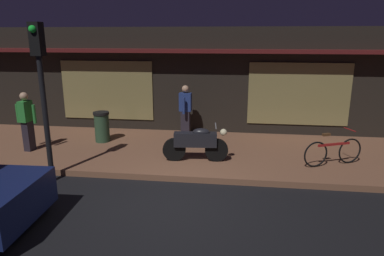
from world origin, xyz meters
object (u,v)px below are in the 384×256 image
Objects in this scene: trash_bin at (102,127)px; person_photographer at (27,120)px; bicycle_parked at (333,152)px; traffic_light_pole at (41,75)px; person_bystander at (185,110)px; motorcycle at (197,143)px.

person_photographer is at bearing -147.53° from trash_bin.
bicycle_parked is 1.66× the size of trash_bin.
bicycle_parked is 7.15m from traffic_light_pole.
bicycle_parked is 0.92× the size of person_bystander.
motorcycle is at bearing -2.91° from person_photographer.
person_bystander is 2.64m from trash_bin.
person_photographer reaches higher than motorcycle.
motorcycle is 0.47× the size of traffic_light_pole.
person_bystander is 4.69m from traffic_light_pole.
traffic_light_pole is at bearing -167.09° from bicycle_parked.
motorcycle reaches higher than bicycle_parked.
traffic_light_pole is at bearing -46.64° from person_photographer.
bicycle_parked is at bearing -26.96° from person_bystander.
traffic_light_pole is (-0.18, -2.75, 1.86)m from trash_bin.
person_bystander is (-0.62, 2.19, 0.38)m from motorcycle.
person_photographer is 1.00× the size of person_bystander.
person_photographer is at bearing 179.23° from bicycle_parked.
motorcycle is 1.11× the size of bicycle_parked.
motorcycle is 1.02× the size of person_bystander.
person_bystander is at bearing 153.04° from bicycle_parked.
person_photographer is 2.09m from trash_bin.
bicycle_parked is at bearing 12.91° from traffic_light_pole.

